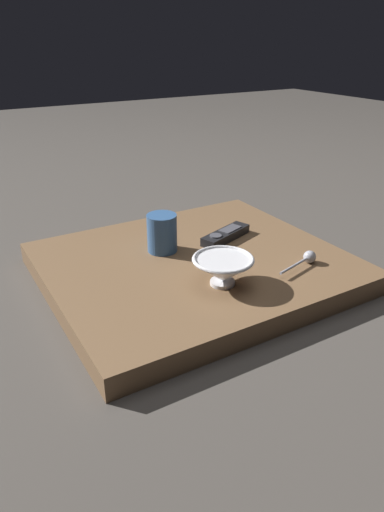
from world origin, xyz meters
TOP-DOWN VIEW (x-y plane):
  - ground_plane at (0.00, 0.00)m, footprint 6.00×6.00m
  - table at (0.00, 0.00)m, footprint 0.67×0.58m
  - cereal_bowl at (-0.01, -0.14)m, footprint 0.13×0.13m
  - coffee_mug at (-0.05, 0.07)m, footprint 0.07×0.07m
  - teaspoon at (0.21, -0.16)m, footprint 0.13×0.05m
  - tv_remote_near at (0.12, 0.05)m, footprint 0.16×0.09m

SIDE VIEW (x-z plane):
  - ground_plane at x=0.00m, z-range 0.00..0.00m
  - table at x=0.00m, z-range 0.00..0.05m
  - tv_remote_near at x=0.12m, z-range 0.05..0.07m
  - teaspoon at x=0.21m, z-range 0.05..0.08m
  - cereal_bowl at x=-0.01m, z-range 0.05..0.12m
  - coffee_mug at x=-0.05m, z-range 0.05..0.14m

